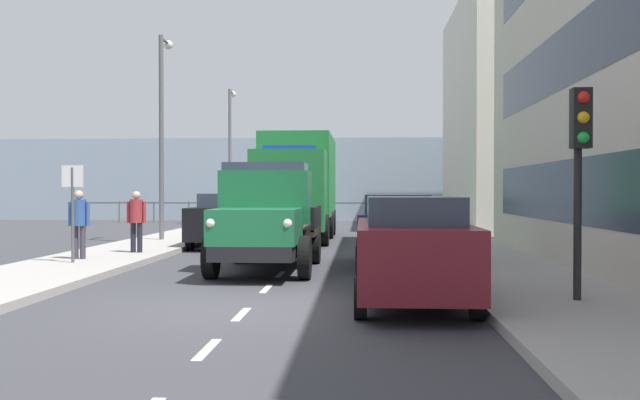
{
  "coord_description": "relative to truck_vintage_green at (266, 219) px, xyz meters",
  "views": [
    {
      "loc": [
        -1.77,
        10.85,
        1.82
      ],
      "look_at": [
        -0.74,
        -6.44,
        1.59
      ],
      "focal_mm": 39.79,
      "sensor_mm": 36.0,
      "label": 1
    }
  ],
  "objects": [
    {
      "name": "lorry_cargo_green",
      "position": [
        0.25,
        -10.29,
        0.9
      ],
      "size": [
        2.58,
        8.2,
        3.87
      ],
      "color": "#1E7033",
      "rests_on": "ground_plane"
    },
    {
      "name": "seawall_railing",
      "position": [
        -0.37,
        -23.74,
        -0.26
      ],
      "size": [
        28.08,
        0.08,
        1.2
      ],
      "color": "#4C5156",
      "rests_on": "ground_plane"
    },
    {
      "name": "pedestrian_couple_a",
      "position": [
        4.76,
        -1.2,
        -0.05
      ],
      "size": [
        0.53,
        0.34,
        1.67
      ],
      "color": "#383342",
      "rests_on": "sidewalk_right"
    },
    {
      "name": "traffic_light_near",
      "position": [
        -5.41,
        4.78,
        1.29
      ],
      "size": [
        0.28,
        0.41,
        3.2
      ],
      "color": "black",
      "rests_on": "sidewalk_left"
    },
    {
      "name": "lamp_post_promenade",
      "position": [
        4.7,
        -8.24,
        3.08
      ],
      "size": [
        0.32,
        1.14,
        6.96
      ],
      "color": "#59595B",
      "rests_on": "sidewalk_right"
    },
    {
      "name": "car_maroon_kerbside_near",
      "position": [
        -2.92,
        4.37,
        -0.28
      ],
      "size": [
        1.8,
        4.38,
        1.72
      ],
      "color": "maroon",
      "rests_on": "ground_plane"
    },
    {
      "name": "car_silver_oppositeside_1",
      "position": [
        2.19,
        -13.12,
        -0.28
      ],
      "size": [
        1.92,
        4.08,
        1.72
      ],
      "color": "#B7BABF",
      "rests_on": "ground_plane"
    },
    {
      "name": "building_far_block",
      "position": [
        -9.69,
        -18.48,
        4.18
      ],
      "size": [
        6.11,
        11.78,
        10.72
      ],
      "color": "beige",
      "rests_on": "ground_plane"
    },
    {
      "name": "car_black_oppositeside_0",
      "position": [
        2.19,
        -6.88,
        -0.28
      ],
      "size": [
        1.95,
        4.31,
        1.72
      ],
      "color": "black",
      "rests_on": "ground_plane"
    },
    {
      "name": "road_centreline_markings",
      "position": [
        -0.37,
        -3.72,
        -1.17
      ],
      "size": [
        0.12,
        34.78,
        0.01
      ],
      "color": "silver",
      "rests_on": "ground_plane"
    },
    {
      "name": "sea_horizon",
      "position": [
        -0.37,
        -27.34,
        1.32
      ],
      "size": [
        80.0,
        0.8,
        5.0
      ],
      "primitive_type": "cube",
      "color": "#8C9EAD",
      "rests_on": "ground_plane"
    },
    {
      "name": "truck_vintage_green",
      "position": [
        0.0,
        0.0,
        0.0
      ],
      "size": [
        2.17,
        5.64,
        2.43
      ],
      "color": "black",
      "rests_on": "ground_plane"
    },
    {
      "name": "street_sign",
      "position": [
        4.56,
        -0.35,
        0.5
      ],
      "size": [
        0.5,
        0.07,
        2.25
      ],
      "color": "#4C4C4C",
      "rests_on": "sidewalk_right"
    },
    {
      "name": "sidewalk_right",
      "position": [
        4.52,
        -4.65,
        -1.1
      ],
      "size": [
        2.76,
        39.38,
        0.15
      ],
      "primitive_type": "cube",
      "color": "#9E9993",
      "rests_on": "ground_plane"
    },
    {
      "name": "pedestrian_by_lamp",
      "position": [
        3.94,
        -3.07,
        -0.06
      ],
      "size": [
        0.53,
        0.34,
        1.65
      ],
      "color": "black",
      "rests_on": "sidewalk_right"
    },
    {
      "name": "lamp_post_far",
      "position": [
        4.72,
        -20.88,
        3.07
      ],
      "size": [
        0.32,
        1.14,
        6.94
      ],
      "color": "#59595B",
      "rests_on": "sidewalk_right"
    },
    {
      "name": "car_navy_kerbside_1",
      "position": [
        -2.92,
        -1.28,
        -0.28
      ],
      "size": [
        1.87,
        4.28,
        1.72
      ],
      "color": "navy",
      "rests_on": "ground_plane"
    },
    {
      "name": "ground_plane",
      "position": [
        -0.37,
        -4.65,
        -1.18
      ],
      "size": [
        80.0,
        80.0,
        0.0
      ],
      "primitive_type": "plane",
      "color": "#38383D"
    },
    {
      "name": "sidewalk_left",
      "position": [
        -5.25,
        -4.65,
        -1.1
      ],
      "size": [
        2.76,
        39.38,
        0.15
      ],
      "primitive_type": "cube",
      "color": "#9E9993",
      "rests_on": "ground_plane"
    }
  ]
}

